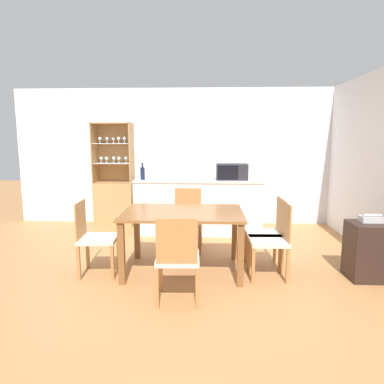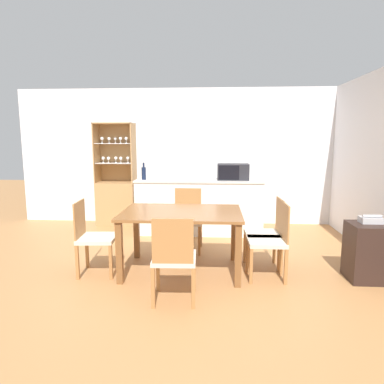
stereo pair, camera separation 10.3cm
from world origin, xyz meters
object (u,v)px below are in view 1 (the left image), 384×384
Objects in this scene: dining_chair_side_left_near at (95,237)px; telephone at (371,219)px; display_cabinet at (115,195)px; dining_chair_head_near at (178,258)px; side_cabinet at (376,251)px; dining_table at (183,220)px; microwave at (232,172)px; dining_chair_side_right_far at (268,233)px; dining_chair_head_far at (187,219)px; wine_bottle at (143,173)px; dining_chair_side_right_near at (272,240)px.

dining_chair_side_left_near is 3.80× the size of telephone.
display_cabinet is at bearing -174.69° from dining_chair_side_left_near.
display_cabinet reaches higher than dining_chair_head_near.
side_cabinet is at bearing 14.52° from dining_chair_head_near.
dining_table is 1.62× the size of dining_chair_head_near.
microwave is 2.41m from telephone.
dining_table is 1.62× the size of dining_chair_side_right_far.
dining_chair_head_far reaches higher than telephone.
dining_chair_side_right_far is 1.00× the size of dining_chair_side_left_near.
dining_chair_side_right_far is at bearing 166.86° from side_cabinet.
display_cabinet reaches higher than dining_chair_side_right_far.
dining_chair_head_near is at bearing -89.87° from dining_table.
dining_table reaches higher than side_cabinet.
display_cabinet is 1.02m from wine_bottle.
telephone is at bearing 158.39° from dining_chair_head_far.
microwave is at bearing 128.59° from telephone.
dining_chair_side_left_near is at bearing 95.83° from dining_chair_side_right_far.
dining_chair_head_near is 1.00× the size of dining_chair_head_far.
display_cabinet reaches higher than dining_chair_side_left_near.
telephone is (3.24, 0.06, 0.25)m from dining_chair_side_left_near.
microwave is (0.70, 1.77, 0.42)m from dining_table.
dining_chair_head_far and dining_chair_side_left_near have the same top height.
wine_bottle is (0.66, -0.61, 0.48)m from display_cabinet.
side_cabinet is (1.21, -0.28, -0.12)m from dining_chair_side_right_far.
dining_chair_head_near is 1.25m from dining_chair_side_right_near.
dining_table is 6.14× the size of telephone.
microwave is at bearing 68.34° from dining_table.
dining_chair_head_far is 1.42m from dining_chair_side_right_near.
dining_table is 1.62× the size of dining_chair_head_far.
dining_chair_head_far and dining_chair_side_right_near have the same top height.
dining_chair_head_far is 1.00× the size of dining_chair_side_right_far.
microwave reaches higher than dining_table.
dining_chair_side_right_far is 1.70× the size of microwave.
wine_bottle is at bearing -45.86° from dining_chair_head_far.
dining_table is at bearing 93.79° from dining_chair_side_left_near.
dining_chair_side_right_near is 2.04m from microwave.
dining_chair_head_far and dining_chair_side_right_far have the same top height.
dining_chair_side_right_near is (1.05, -0.15, -0.19)m from dining_table.
display_cabinet is 3.63× the size of microwave.
dining_chair_head_near reaches higher than telephone.
telephone is (1.14, -0.23, 0.25)m from dining_chair_side_right_far.
side_cabinet is at bearing 85.94° from dining_chair_side_left_near.
dining_chair_side_left_near reaches higher than dining_table.
display_cabinet reaches higher than dining_table.
dining_chair_side_right_near is at bearing -44.41° from wine_bottle.
wine_bottle is (-0.80, 0.85, 0.59)m from dining_chair_head_far.
side_cabinet is (1.56, -1.91, -0.73)m from microwave.
dining_table is at bearing 95.79° from dining_chair_side_right_far.
dining_chair_side_right_far reaches higher than telephone.
dining_chair_side_left_near is at bearing -179.74° from side_cabinet.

